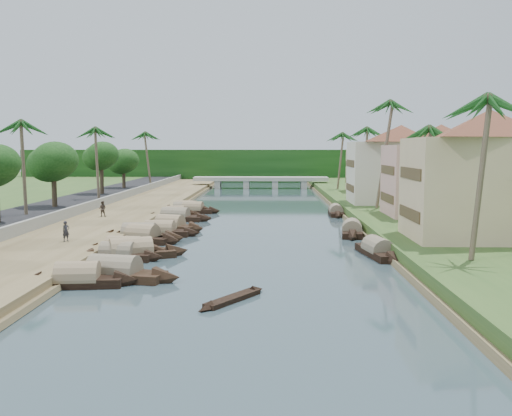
{
  "coord_description": "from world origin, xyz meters",
  "views": [
    {
      "loc": [
        1.79,
        -47.34,
        8.39
      ],
      "look_at": [
        0.38,
        13.41,
        2.0
      ],
      "focal_mm": 40.0,
      "sensor_mm": 36.0,
      "label": 1
    }
  ],
  "objects_px": {
    "bridge": "(261,180)",
    "person_near": "(66,231)",
    "building_near": "(487,174)",
    "sampan_1": "(78,280)",
    "sampan_0": "(114,273)"
  },
  "relations": [
    {
      "from": "bridge",
      "to": "person_near",
      "type": "height_order",
      "value": "person_near"
    },
    {
      "from": "person_near",
      "to": "sampan_0",
      "type": "bearing_deg",
      "value": -104.77
    },
    {
      "from": "sampan_0",
      "to": "sampan_1",
      "type": "xyz_separation_m",
      "value": [
        -1.75,
        -1.82,
        -0.0
      ]
    },
    {
      "from": "bridge",
      "to": "person_near",
      "type": "distance_m",
      "value": 75.15
    },
    {
      "from": "bridge",
      "to": "building_near",
      "type": "bearing_deg",
      "value": -75.61
    },
    {
      "from": "sampan_1",
      "to": "person_near",
      "type": "bearing_deg",
      "value": 106.3
    },
    {
      "from": "building_near",
      "to": "sampan_0",
      "type": "height_order",
      "value": "building_near"
    },
    {
      "from": "sampan_1",
      "to": "person_near",
      "type": "xyz_separation_m",
      "value": [
        -4.94,
        11.87,
        1.23
      ]
    },
    {
      "from": "building_near",
      "to": "sampan_1",
      "type": "xyz_separation_m",
      "value": [
        -28.86,
        -11.55,
        -5.97
      ]
    },
    {
      "from": "building_near",
      "to": "person_near",
      "type": "height_order",
      "value": "building_near"
    },
    {
      "from": "bridge",
      "to": "sampan_0",
      "type": "relative_size",
      "value": 2.99
    },
    {
      "from": "sampan_0",
      "to": "bridge",
      "type": "bearing_deg",
      "value": 96.54
    },
    {
      "from": "building_near",
      "to": "bridge",
      "type": "bearing_deg",
      "value": 104.39
    },
    {
      "from": "building_near",
      "to": "person_near",
      "type": "relative_size",
      "value": 8.81
    },
    {
      "from": "bridge",
      "to": "building_near",
      "type": "distance_m",
      "value": 76.54
    }
  ]
}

